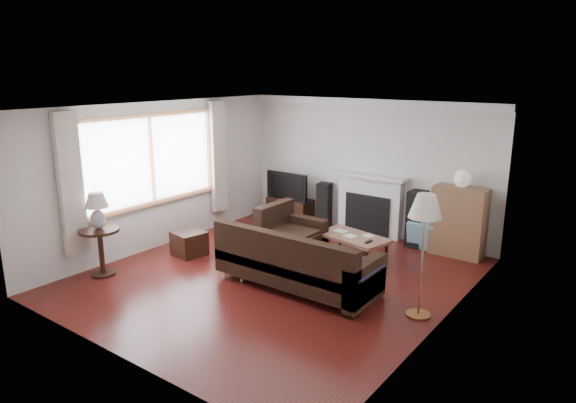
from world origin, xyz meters
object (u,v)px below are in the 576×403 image
Objects in this scene: tv_stand at (290,210)px; floor_lamp at (422,257)px; coffee_table at (353,248)px; sectional_sofa at (297,260)px; bookshelf at (459,222)px; side_table at (101,252)px.

floor_lamp reaches higher than tv_stand.
tv_stand is 2.52m from coffee_table.
sectional_sofa reaches higher than coffee_table.
floor_lamp is (0.36, -2.45, 0.21)m from bookshelf.
bookshelf is at bearing 98.39° from floor_lamp.
sectional_sofa is 1.80m from floor_lamp.
bookshelf reaches higher than tv_stand.
side_table is (-2.61, -1.37, -0.05)m from sectional_sofa.
bookshelf is at bearing 0.32° from tv_stand.
tv_stand is 4.53m from floor_lamp.
coffee_table is at bearing -30.25° from tv_stand.
tv_stand is at bearing 127.81° from sectional_sofa.
bookshelf is 2.49m from floor_lamp.
floor_lamp is (1.75, 0.19, 0.38)m from sectional_sofa.
floor_lamp is at bearing 6.25° from sectional_sofa.
sectional_sofa is 3.50× the size of side_table.
bookshelf is 1.60× the size of side_table.
tv_stand is 3.44m from bookshelf.
tv_stand is 0.83× the size of coffee_table.
coffee_table is at bearing 44.72° from side_table.
sectional_sofa is (2.04, -2.62, 0.18)m from tv_stand.
coffee_table is 2.07m from floor_lamp.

